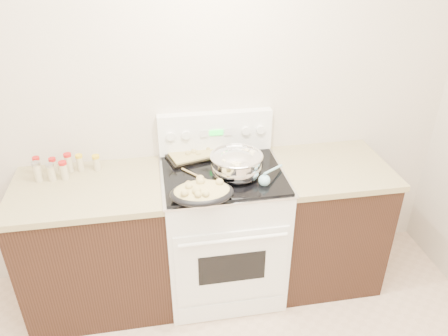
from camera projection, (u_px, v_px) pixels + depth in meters
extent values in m
cube|color=beige|center=(159.00, 94.00, 2.78)|extent=(4.00, 0.05, 2.70)
cube|color=black|center=(98.00, 248.00, 2.87)|extent=(0.90, 0.64, 0.88)
cube|color=brown|center=(87.00, 189.00, 2.64)|extent=(0.93, 0.67, 0.04)
cube|color=black|center=(324.00, 224.00, 3.10)|extent=(0.70, 0.64, 0.88)
cube|color=brown|center=(332.00, 167.00, 2.87)|extent=(0.73, 0.67, 0.04)
cube|color=white|center=(223.00, 233.00, 2.97)|extent=(0.76, 0.66, 0.92)
cube|color=white|center=(232.00, 267.00, 2.69)|extent=(0.70, 0.01, 0.55)
cube|color=black|center=(232.00, 268.00, 2.68)|extent=(0.42, 0.01, 0.22)
cylinder|color=white|center=(234.00, 240.00, 2.53)|extent=(0.65, 0.02, 0.02)
cube|color=white|center=(231.00, 310.00, 2.88)|extent=(0.70, 0.01, 0.14)
cube|color=silver|center=(223.00, 174.00, 2.74)|extent=(0.78, 0.68, 0.01)
cube|color=black|center=(223.00, 173.00, 2.74)|extent=(0.74, 0.64, 0.01)
cube|color=white|center=(215.00, 132.00, 2.92)|extent=(0.76, 0.07, 0.28)
cylinder|color=white|center=(171.00, 136.00, 2.82)|extent=(0.06, 0.02, 0.06)
cylinder|color=white|center=(186.00, 135.00, 2.84)|extent=(0.06, 0.02, 0.06)
cylinder|color=white|center=(246.00, 131.00, 2.90)|extent=(0.06, 0.02, 0.06)
cylinder|color=white|center=(261.00, 130.00, 2.91)|extent=(0.06, 0.02, 0.06)
cube|color=#19E533|center=(216.00, 133.00, 2.87)|extent=(0.09, 0.00, 0.04)
cube|color=silver|center=(204.00, 134.00, 2.86)|extent=(0.05, 0.00, 0.05)
cube|color=silver|center=(228.00, 132.00, 2.88)|extent=(0.05, 0.00, 0.05)
ellipsoid|color=silver|center=(236.00, 167.00, 2.66)|extent=(0.38, 0.38, 0.19)
cylinder|color=silver|center=(236.00, 175.00, 2.69)|extent=(0.17, 0.17, 0.01)
torus|color=silver|center=(236.00, 156.00, 2.62)|extent=(0.32, 0.32, 0.02)
cylinder|color=silver|center=(236.00, 164.00, 2.65)|extent=(0.30, 0.30, 0.11)
cylinder|color=brown|center=(236.00, 158.00, 2.63)|extent=(0.28, 0.28, 0.00)
cube|color=beige|center=(224.00, 161.00, 2.58)|extent=(0.03, 0.03, 0.02)
cube|color=beige|center=(238.00, 164.00, 2.55)|extent=(0.03, 0.03, 0.02)
cube|color=beige|center=(225.00, 154.00, 2.65)|extent=(0.04, 0.04, 0.02)
cube|color=beige|center=(237.00, 167.00, 2.52)|extent=(0.03, 0.03, 0.02)
cube|color=beige|center=(247.00, 151.00, 2.69)|extent=(0.03, 0.03, 0.02)
cube|color=beige|center=(252.00, 153.00, 2.67)|extent=(0.04, 0.04, 0.03)
cube|color=beige|center=(239.00, 155.00, 2.65)|extent=(0.03, 0.03, 0.02)
cube|color=beige|center=(242.00, 152.00, 2.68)|extent=(0.03, 0.03, 0.02)
cube|color=beige|center=(235.00, 159.00, 2.60)|extent=(0.03, 0.03, 0.02)
cube|color=beige|center=(234.00, 165.00, 2.54)|extent=(0.04, 0.04, 0.03)
ellipsoid|color=black|center=(202.00, 193.00, 2.45)|extent=(0.37, 0.26, 0.08)
ellipsoid|color=tan|center=(202.00, 191.00, 2.44)|extent=(0.33, 0.23, 0.06)
sphere|color=tan|center=(185.00, 193.00, 2.37)|extent=(0.05, 0.05, 0.05)
sphere|color=tan|center=(197.00, 191.00, 2.38)|extent=(0.05, 0.05, 0.05)
sphere|color=tan|center=(198.00, 195.00, 2.36)|extent=(0.04, 0.04, 0.04)
sphere|color=tan|center=(206.00, 194.00, 2.36)|extent=(0.04, 0.04, 0.04)
sphere|color=tan|center=(200.00, 179.00, 2.50)|extent=(0.05, 0.05, 0.05)
sphere|color=tan|center=(189.00, 187.00, 2.43)|extent=(0.04, 0.04, 0.04)
sphere|color=tan|center=(200.00, 182.00, 2.47)|extent=(0.05, 0.05, 0.05)
sphere|color=tan|center=(219.00, 182.00, 2.47)|extent=(0.05, 0.05, 0.05)
cube|color=black|center=(197.00, 153.00, 2.94)|extent=(0.48, 0.39, 0.02)
cube|color=tan|center=(196.00, 151.00, 2.93)|extent=(0.43, 0.34, 0.02)
sphere|color=tan|center=(188.00, 148.00, 2.94)|extent=(0.04, 0.04, 0.04)
sphere|color=tan|center=(196.00, 144.00, 3.00)|extent=(0.04, 0.04, 0.04)
sphere|color=tan|center=(208.00, 148.00, 2.94)|extent=(0.04, 0.04, 0.04)
sphere|color=tan|center=(204.00, 147.00, 2.96)|extent=(0.04, 0.04, 0.04)
sphere|color=tan|center=(216.00, 143.00, 3.01)|extent=(0.04, 0.04, 0.04)
sphere|color=tan|center=(188.00, 153.00, 2.87)|extent=(0.04, 0.04, 0.04)
sphere|color=tan|center=(198.00, 154.00, 2.87)|extent=(0.03, 0.03, 0.03)
sphere|color=tan|center=(213.00, 142.00, 3.01)|extent=(0.04, 0.04, 0.04)
sphere|color=tan|center=(202.00, 143.00, 3.00)|extent=(0.04, 0.04, 0.04)
sphere|color=tan|center=(194.00, 152.00, 2.90)|extent=(0.04, 0.04, 0.04)
cylinder|color=#9D8048|center=(198.00, 176.00, 2.67)|extent=(0.19, 0.23, 0.01)
sphere|color=#9D8048|center=(188.00, 184.00, 2.58)|extent=(0.04, 0.04, 0.04)
sphere|color=#8BC2D0|center=(264.00, 180.00, 2.59)|extent=(0.07, 0.07, 0.07)
cylinder|color=#8BC2D0|center=(273.00, 169.00, 2.66)|extent=(0.17, 0.18, 0.06)
cylinder|color=#BFB28C|center=(38.00, 167.00, 2.73)|extent=(0.04, 0.04, 0.11)
cylinder|color=#B21414|center=(36.00, 158.00, 2.70)|extent=(0.04, 0.04, 0.02)
cylinder|color=#BFB28C|center=(54.00, 167.00, 2.75)|extent=(0.04, 0.04, 0.09)
cylinder|color=#B21414|center=(52.00, 160.00, 2.72)|extent=(0.04, 0.04, 0.02)
cylinder|color=#BFB28C|center=(69.00, 164.00, 2.76)|extent=(0.05, 0.05, 0.11)
cylinder|color=#B21414|center=(67.00, 155.00, 2.72)|extent=(0.05, 0.05, 0.02)
cylinder|color=#BFB28C|center=(80.00, 164.00, 2.77)|extent=(0.04, 0.04, 0.10)
cylinder|color=gold|center=(79.00, 156.00, 2.74)|extent=(0.04, 0.04, 0.02)
cylinder|color=#BFB28C|center=(97.00, 164.00, 2.78)|extent=(0.04, 0.04, 0.09)
cylinder|color=gold|center=(96.00, 157.00, 2.76)|extent=(0.05, 0.05, 0.02)
cylinder|color=#BFB28C|center=(38.00, 173.00, 2.66)|extent=(0.05, 0.05, 0.11)
cylinder|color=#B2B2B7|center=(35.00, 164.00, 2.62)|extent=(0.05, 0.05, 0.02)
cylinder|color=#BFB28C|center=(52.00, 173.00, 2.67)|extent=(0.05, 0.05, 0.10)
cylinder|color=#B2B2B7|center=(50.00, 165.00, 2.64)|extent=(0.05, 0.05, 0.02)
cylinder|color=#BFB28C|center=(64.00, 172.00, 2.68)|extent=(0.05, 0.05, 0.10)
cylinder|color=#B21414|center=(62.00, 163.00, 2.65)|extent=(0.05, 0.05, 0.02)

